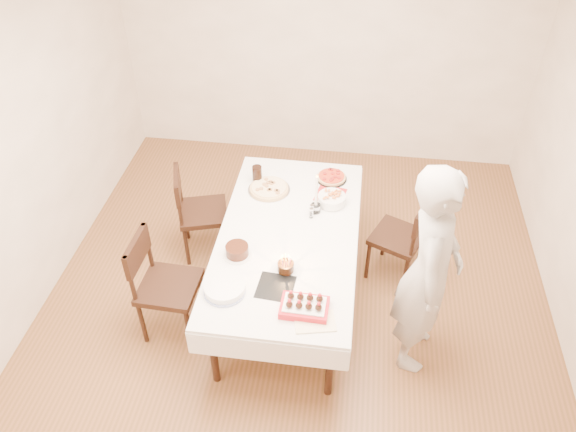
# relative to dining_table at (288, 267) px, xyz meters

# --- Properties ---
(floor) EXTENTS (5.00, 5.00, 0.00)m
(floor) POSITION_rel_dining_table_xyz_m (0.09, -0.09, -0.38)
(floor) COLOR brown
(floor) RESTS_ON ground
(wall_back) EXTENTS (4.50, 0.04, 2.70)m
(wall_back) POSITION_rel_dining_table_xyz_m (0.09, 2.41, 0.98)
(wall_back) COLOR #EFDEC9
(wall_back) RESTS_ON floor
(wall_left) EXTENTS (0.04, 5.00, 2.70)m
(wall_left) POSITION_rel_dining_table_xyz_m (-2.16, -0.09, 0.98)
(wall_left) COLOR #EFDEC9
(wall_left) RESTS_ON floor
(ceiling) EXTENTS (5.00, 5.00, 0.00)m
(ceiling) POSITION_rel_dining_table_xyz_m (0.09, -0.09, 2.33)
(ceiling) COLOR white
(ceiling) RESTS_ON wall_back
(dining_table) EXTENTS (1.25, 2.20, 0.75)m
(dining_table) POSITION_rel_dining_table_xyz_m (0.00, 0.00, 0.00)
(dining_table) COLOR white
(dining_table) RESTS_ON floor
(chair_right_savory) EXTENTS (0.62, 0.62, 0.91)m
(chair_right_savory) POSITION_rel_dining_table_xyz_m (0.94, 0.42, 0.08)
(chair_right_savory) COLOR black
(chair_right_savory) RESTS_ON floor
(chair_left_savory) EXTENTS (0.60, 0.60, 0.94)m
(chair_left_savory) POSITION_rel_dining_table_xyz_m (-0.88, 0.51, 0.09)
(chair_left_savory) COLOR black
(chair_left_savory) RESTS_ON floor
(chair_left_dessert) EXTENTS (0.52, 0.52, 0.98)m
(chair_left_dessert) POSITION_rel_dining_table_xyz_m (-0.91, -0.47, 0.12)
(chair_left_dessert) COLOR black
(chair_left_dessert) RESTS_ON floor
(person) EXTENTS (0.54, 0.73, 1.83)m
(person) POSITION_rel_dining_table_xyz_m (1.10, -0.43, 0.54)
(person) COLOR #B7B1AD
(person) RESTS_ON floor
(pizza_white) EXTENTS (0.50, 0.50, 0.04)m
(pizza_white) POSITION_rel_dining_table_xyz_m (-0.25, 0.57, 0.40)
(pizza_white) COLOR beige
(pizza_white) RESTS_ON dining_table
(pizza_pepperoni) EXTENTS (0.36, 0.36, 0.04)m
(pizza_pepperoni) POSITION_rel_dining_table_xyz_m (0.30, 0.82, 0.40)
(pizza_pepperoni) COLOR red
(pizza_pepperoni) RESTS_ON dining_table
(red_placemat) EXTENTS (0.30, 0.30, 0.01)m
(red_placemat) POSITION_rel_dining_table_xyz_m (0.30, 0.58, 0.38)
(red_placemat) COLOR #B21E1E
(red_placemat) RESTS_ON dining_table
(pasta_bowl) EXTENTS (0.30, 0.30, 0.08)m
(pasta_bowl) POSITION_rel_dining_table_xyz_m (0.32, 0.46, 0.42)
(pasta_bowl) COLOR white
(pasta_bowl) RESTS_ON dining_table
(taper_candle) EXTENTS (0.10, 0.10, 0.40)m
(taper_candle) POSITION_rel_dining_table_xyz_m (0.20, 0.33, 0.57)
(taper_candle) COLOR white
(taper_candle) RESTS_ON dining_table
(shaker_pair) EXTENTS (0.11, 0.11, 0.10)m
(shaker_pair) POSITION_rel_dining_table_xyz_m (0.17, 0.25, 0.42)
(shaker_pair) COLOR white
(shaker_pair) RESTS_ON dining_table
(cola_glass) EXTENTS (0.11, 0.11, 0.16)m
(cola_glass) POSITION_rel_dining_table_xyz_m (-0.38, 0.69, 0.46)
(cola_glass) COLOR black
(cola_glass) RESTS_ON dining_table
(layer_cake) EXTENTS (0.29, 0.29, 0.10)m
(layer_cake) POSITION_rel_dining_table_xyz_m (-0.37, -0.29, 0.42)
(layer_cake) COLOR #34170D
(layer_cake) RESTS_ON dining_table
(cake_board) EXTENTS (0.29, 0.29, 0.01)m
(cake_board) POSITION_rel_dining_table_xyz_m (-0.01, -0.59, 0.38)
(cake_board) COLOR black
(cake_board) RESTS_ON dining_table
(birthday_cake) EXTENTS (0.16, 0.16, 0.14)m
(birthday_cake) POSITION_rel_dining_table_xyz_m (0.04, -0.41, 0.46)
(birthday_cake) COLOR #311C0D
(birthday_cake) RESTS_ON dining_table
(strawberry_box) EXTENTS (0.35, 0.24, 0.08)m
(strawberry_box) POSITION_rel_dining_table_xyz_m (0.22, -0.78, 0.42)
(strawberry_box) COLOR red
(strawberry_box) RESTS_ON dining_table
(box_lid) EXTENTS (0.32, 0.25, 0.02)m
(box_lid) POSITION_rel_dining_table_xyz_m (0.31, -0.88, 0.38)
(box_lid) COLOR beige
(box_lid) RESTS_ON dining_table
(plate_stack) EXTENTS (0.33, 0.33, 0.06)m
(plate_stack) POSITION_rel_dining_table_xyz_m (-0.38, -0.67, 0.41)
(plate_stack) COLOR white
(plate_stack) RESTS_ON dining_table
(china_plate) EXTENTS (0.40, 0.40, 0.01)m
(china_plate) POSITION_rel_dining_table_xyz_m (-0.38, -0.68, 0.38)
(china_plate) COLOR white
(china_plate) RESTS_ON dining_table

